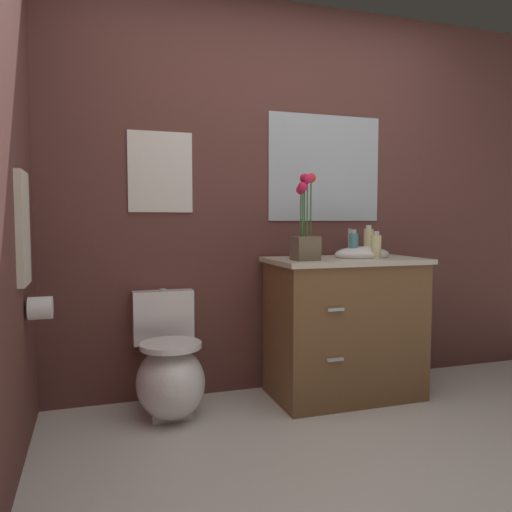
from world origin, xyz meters
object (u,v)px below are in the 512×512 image
object	(u,v)px
hanging_towel	(23,228)
flower_vase	(305,232)
toilet	(169,372)
soap_bottle	(368,242)
wall_mirror	(325,168)
wall_poster	(160,172)
lotion_bottle	(376,246)
hand_wash_bottle	(354,245)
toilet_paper_roll	(40,308)
vanity_cabinet	(344,325)

from	to	relation	value
hanging_towel	flower_vase	bearing A→B (deg)	6.46
toilet	soap_bottle	world-z (taller)	soap_bottle
toilet	flower_vase	bearing A→B (deg)	-8.53
soap_bottle	wall_mirror	distance (m)	0.58
flower_vase	wall_poster	bearing A→B (deg)	153.77
toilet	lotion_bottle	distance (m)	1.43
toilet	hand_wash_bottle	distance (m)	1.34
soap_bottle	wall_mirror	world-z (taller)	wall_mirror
hand_wash_bottle	wall_mirror	size ratio (longest dim) A/B	0.22
hanging_towel	soap_bottle	bearing A→B (deg)	8.40
lotion_bottle	hand_wash_bottle	xyz separation A→B (m)	(-0.10, 0.10, 0.00)
soap_bottle	wall_poster	xyz separation A→B (m)	(-1.27, 0.26, 0.43)
toilet	wall_poster	bearing A→B (deg)	90.00
hand_wash_bottle	wall_poster	bearing A→B (deg)	164.81
flower_vase	toilet_paper_roll	bearing A→B (deg)	-176.81
vanity_cabinet	lotion_bottle	world-z (taller)	vanity_cabinet
soap_bottle	wall_mirror	xyz separation A→B (m)	(-0.18, 0.26, 0.49)
soap_bottle	wall_poster	distance (m)	1.37
wall_mirror	toilet_paper_roll	world-z (taller)	wall_mirror
hanging_towel	toilet_paper_roll	bearing A→B (deg)	57.97
soap_bottle	toilet_paper_roll	distance (m)	1.95
hand_wash_bottle	wall_mirror	bearing A→B (deg)	99.32
wall_mirror	toilet_paper_roll	bearing A→B (deg)	-165.00
flower_vase	wall_mirror	size ratio (longest dim) A/B	0.63
wall_mirror	flower_vase	bearing A→B (deg)	-128.71
wall_poster	wall_mirror	xyz separation A→B (m)	(1.09, 0.00, 0.06)
vanity_cabinet	hand_wash_bottle	world-z (taller)	vanity_cabinet
toilet	lotion_bottle	bearing A→B (deg)	-6.36
wall_poster	toilet_paper_roll	bearing A→B (deg)	-144.20
vanity_cabinet	wall_poster	size ratio (longest dim) A/B	2.18
vanity_cabinet	toilet_paper_roll	xyz separation A→B (m)	(-1.73, -0.17, 0.23)
vanity_cabinet	soap_bottle	xyz separation A→B (m)	(0.18, 0.03, 0.52)
flower_vase	toilet_paper_roll	xyz separation A→B (m)	(-1.42, -0.08, -0.36)
soap_bottle	vanity_cabinet	bearing A→B (deg)	-169.64
toilet	vanity_cabinet	xyz separation A→B (m)	(1.09, -0.03, 0.20)
soap_bottle	hand_wash_bottle	size ratio (longest dim) A/B	1.15
flower_vase	hanging_towel	distance (m)	1.49
flower_vase	wall_mirror	bearing A→B (deg)	51.29
soap_bottle	toilet_paper_roll	xyz separation A→B (m)	(-1.92, -0.20, -0.28)
hanging_towel	toilet	bearing A→B (deg)	22.16
flower_vase	lotion_bottle	world-z (taller)	flower_vase
hand_wash_bottle	wall_poster	xyz separation A→B (m)	(-1.14, 0.31, 0.44)
vanity_cabinet	hand_wash_bottle	distance (m)	0.51
flower_vase	lotion_bottle	distance (m)	0.47
hanging_towel	toilet_paper_roll	distance (m)	0.40
wall_poster	vanity_cabinet	bearing A→B (deg)	-15.08
flower_vase	hanging_towel	world-z (taller)	flower_vase
vanity_cabinet	flower_vase	bearing A→B (deg)	-163.75
soap_bottle	toilet	bearing A→B (deg)	-179.70
wall_poster	wall_mirror	distance (m)	1.09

